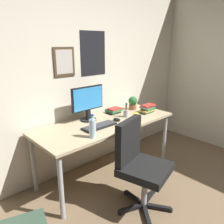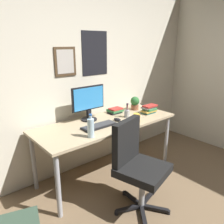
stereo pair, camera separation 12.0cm
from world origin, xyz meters
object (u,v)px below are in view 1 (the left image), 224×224
(computer_mouse, at_px, (117,119))
(pen_cup, at_px, (126,113))
(book_stack_left, at_px, (114,110))
(water_bottle, at_px, (93,128))
(keyboard, at_px, (100,126))
(coffee_mug_near, at_px, (136,117))
(book_stack_right, at_px, (147,109))
(monitor, at_px, (88,102))
(office_chair, at_px, (139,161))
(potted_plant, at_px, (133,102))

(computer_mouse, height_order, pen_cup, pen_cup)
(computer_mouse, xyz_separation_m, pen_cup, (0.19, 0.03, 0.04))
(book_stack_left, bearing_deg, water_bottle, -147.68)
(keyboard, bearing_deg, book_stack_left, 29.99)
(water_bottle, bearing_deg, book_stack_left, 32.32)
(coffee_mug_near, distance_m, book_stack_right, 0.41)
(monitor, bearing_deg, computer_mouse, -46.42)
(office_chair, distance_m, computer_mouse, 0.71)
(pen_cup, relative_size, book_stack_right, 0.86)
(office_chair, relative_size, coffee_mug_near, 8.74)
(pen_cup, bearing_deg, coffee_mug_near, -96.84)
(computer_mouse, xyz_separation_m, water_bottle, (-0.55, -0.20, 0.09))
(coffee_mug_near, height_order, book_stack_left, coffee_mug_near)
(potted_plant, relative_size, book_stack_right, 0.84)
(keyboard, height_order, pen_cup, pen_cup)
(water_bottle, distance_m, book_stack_right, 1.12)
(monitor, height_order, potted_plant, monitor)
(computer_mouse, distance_m, pen_cup, 0.20)
(monitor, height_order, keyboard, monitor)
(monitor, relative_size, water_bottle, 1.82)
(water_bottle, distance_m, pen_cup, 0.78)
(water_bottle, height_order, potted_plant, water_bottle)
(keyboard, distance_m, book_stack_left, 0.58)
(monitor, bearing_deg, book_stack_right, -20.49)
(potted_plant, bearing_deg, office_chair, -134.65)
(keyboard, height_order, coffee_mug_near, coffee_mug_near)
(coffee_mug_near, bearing_deg, office_chair, -135.58)
(coffee_mug_near, bearing_deg, potted_plant, 46.49)
(computer_mouse, distance_m, book_stack_right, 0.56)
(computer_mouse, bearing_deg, water_bottle, -159.66)
(coffee_mug_near, xyz_separation_m, book_stack_left, (0.03, 0.44, -0.02))
(pen_cup, distance_m, book_stack_right, 0.37)
(coffee_mug_near, bearing_deg, book_stack_right, 18.18)
(office_chair, bearing_deg, pen_cup, 53.15)
(coffee_mug_near, bearing_deg, keyboard, 162.59)
(potted_plant, bearing_deg, book_stack_left, 169.08)
(monitor, distance_m, book_stack_left, 0.49)
(coffee_mug_near, relative_size, potted_plant, 0.56)
(computer_mouse, height_order, book_stack_left, book_stack_left)
(office_chair, xyz_separation_m, keyboard, (-0.01, 0.59, 0.22))
(computer_mouse, height_order, coffee_mug_near, coffee_mug_near)
(potted_plant, distance_m, book_stack_left, 0.34)
(office_chair, height_order, monitor, monitor)
(office_chair, distance_m, water_bottle, 0.58)
(monitor, distance_m, keyboard, 0.37)
(keyboard, bearing_deg, monitor, 80.11)
(monitor, height_order, book_stack_right, monitor)
(pen_cup, bearing_deg, computer_mouse, -172.26)
(office_chair, distance_m, monitor, 0.99)
(potted_plant, height_order, book_stack_right, potted_plant)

